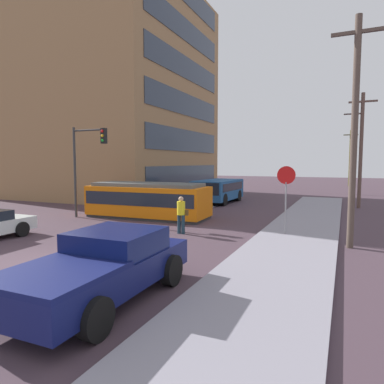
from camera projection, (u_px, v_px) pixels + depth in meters
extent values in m
plane|color=#46343E|center=(181.00, 218.00, 19.76)|extent=(120.00, 120.00, 0.00)
cube|color=gray|center=(293.00, 242.00, 13.35)|extent=(3.20, 36.00, 0.14)
cube|color=silver|center=(86.00, 250.00, 12.48)|extent=(0.16, 2.40, 0.01)
cube|color=silver|center=(144.00, 230.00, 16.12)|extent=(0.16, 2.40, 0.01)
cube|color=silver|center=(213.00, 207.00, 24.55)|extent=(0.16, 2.40, 0.01)
cube|color=silver|center=(237.00, 199.00, 30.01)|extent=(0.16, 2.40, 0.01)
cube|color=#99724A|center=(105.00, 98.00, 34.14)|extent=(17.83, 16.60, 19.20)
cube|color=#2D3847|center=(187.00, 176.00, 31.16)|extent=(0.06, 14.11, 1.92)
cube|color=#2D3847|center=(187.00, 141.00, 30.89)|extent=(0.06, 14.11, 1.92)
cube|color=#2D3847|center=(187.00, 105.00, 30.61)|extent=(0.06, 14.11, 1.92)
cube|color=#2D3847|center=(186.00, 68.00, 30.33)|extent=(0.06, 14.11, 1.92)
cube|color=#2D3847|center=(186.00, 30.00, 30.06)|extent=(0.06, 14.11, 1.92)
cube|color=orange|center=(148.00, 201.00, 19.74)|extent=(7.10, 2.73, 1.66)
cube|color=#2D2D2D|center=(148.00, 216.00, 19.82)|extent=(6.96, 2.60, 0.15)
cube|color=#535755|center=(148.00, 185.00, 19.66)|extent=(6.39, 2.33, 0.20)
cube|color=#1E232D|center=(148.00, 197.00, 19.72)|extent=(6.82, 2.76, 0.73)
cube|color=#20518A|center=(218.00, 189.00, 27.06)|extent=(2.64, 5.42, 1.48)
cube|color=black|center=(205.00, 189.00, 24.68)|extent=(2.25, 0.18, 0.89)
cube|color=black|center=(218.00, 186.00, 27.04)|extent=(2.66, 4.62, 0.59)
cylinder|color=black|center=(210.00, 199.00, 25.57)|extent=(2.57, 0.96, 0.90)
cylinder|color=black|center=(225.00, 195.00, 28.65)|extent=(2.57, 0.96, 0.90)
cylinder|color=#1C3443|center=(179.00, 224.00, 15.32)|extent=(0.16, 0.16, 0.85)
cylinder|color=#1C3443|center=(183.00, 224.00, 15.24)|extent=(0.16, 0.16, 0.85)
cylinder|color=yellow|center=(181.00, 208.00, 15.22)|extent=(0.36, 0.36, 0.60)
sphere|color=tan|center=(181.00, 199.00, 15.18)|extent=(0.22, 0.22, 0.22)
cube|color=#533916|center=(186.00, 213.00, 15.19)|extent=(0.20, 0.10, 0.24)
cube|color=#111850|center=(103.00, 272.00, 7.85)|extent=(2.07, 5.03, 0.65)
cube|color=#0D174D|center=(117.00, 241.00, 8.30)|extent=(1.92, 1.92, 0.55)
cube|color=#111850|center=(57.00, 273.00, 6.56)|extent=(2.03, 2.28, 0.12)
cylinder|color=black|center=(108.00, 261.00, 9.64)|extent=(0.29, 0.80, 0.80)
cylinder|color=black|center=(171.00, 270.00, 8.85)|extent=(0.29, 0.80, 0.80)
cylinder|color=black|center=(16.00, 301.00, 6.90)|extent=(0.29, 0.80, 0.80)
cylinder|color=black|center=(96.00, 319.00, 6.11)|extent=(0.29, 0.80, 0.80)
cylinder|color=black|center=(22.00, 229.00, 14.69)|extent=(0.23, 0.64, 0.64)
cube|color=#A90D1F|center=(137.00, 199.00, 24.77)|extent=(1.90, 4.19, 0.55)
cube|color=black|center=(136.00, 193.00, 24.59)|extent=(1.74, 2.31, 0.40)
cylinder|color=black|center=(136.00, 200.00, 26.31)|extent=(0.22, 0.64, 0.64)
cylinder|color=black|center=(157.00, 201.00, 25.54)|extent=(0.22, 0.64, 0.64)
cylinder|color=black|center=(116.00, 203.00, 24.04)|extent=(0.22, 0.64, 0.64)
cylinder|color=black|center=(139.00, 204.00, 23.27)|extent=(0.22, 0.64, 0.64)
cube|color=navy|center=(176.00, 192.00, 30.94)|extent=(1.84, 4.36, 0.55)
cube|color=black|center=(175.00, 187.00, 30.76)|extent=(1.67, 2.41, 0.40)
cylinder|color=black|center=(174.00, 192.00, 32.50)|extent=(0.23, 0.64, 0.64)
cylinder|color=black|center=(191.00, 193.00, 31.75)|extent=(0.23, 0.64, 0.64)
cylinder|color=black|center=(160.00, 195.00, 30.15)|extent=(0.23, 0.64, 0.64)
cylinder|color=black|center=(178.00, 196.00, 29.41)|extent=(0.23, 0.64, 0.64)
cylinder|color=gray|center=(285.00, 208.00, 14.55)|extent=(0.07, 0.07, 2.20)
cylinder|color=red|center=(286.00, 175.00, 14.42)|extent=(0.76, 0.04, 0.76)
cylinder|color=#333333|center=(75.00, 173.00, 19.75)|extent=(0.14, 0.14, 5.17)
cylinder|color=#333333|center=(88.00, 130.00, 19.11)|extent=(2.12, 0.10, 0.10)
cube|color=black|center=(104.00, 136.00, 18.71)|extent=(0.28, 0.24, 0.84)
sphere|color=red|center=(102.00, 131.00, 18.57)|extent=(0.16, 0.16, 0.16)
sphere|color=gold|center=(102.00, 136.00, 18.60)|extent=(0.16, 0.16, 0.16)
sphere|color=green|center=(102.00, 140.00, 18.62)|extent=(0.16, 0.16, 0.16)
cylinder|color=brown|center=(354.00, 134.00, 12.43)|extent=(0.24, 0.24, 8.38)
cube|color=brown|center=(358.00, 32.00, 12.12)|extent=(1.80, 0.12, 0.12)
cylinder|color=brown|center=(361.00, 151.00, 23.60)|extent=(0.24, 0.24, 7.90)
cube|color=brown|center=(363.00, 102.00, 23.31)|extent=(1.80, 0.12, 0.12)
cylinder|color=#513F3B|center=(352.00, 151.00, 33.55)|extent=(0.24, 0.24, 8.47)
cube|color=#513F3B|center=(354.00, 114.00, 33.24)|extent=(1.80, 0.12, 0.12)
cylinder|color=#504E1F|center=(350.00, 158.00, 45.35)|extent=(0.24, 0.24, 7.38)
cube|color=#504E1F|center=(351.00, 135.00, 45.08)|extent=(1.80, 0.12, 0.12)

